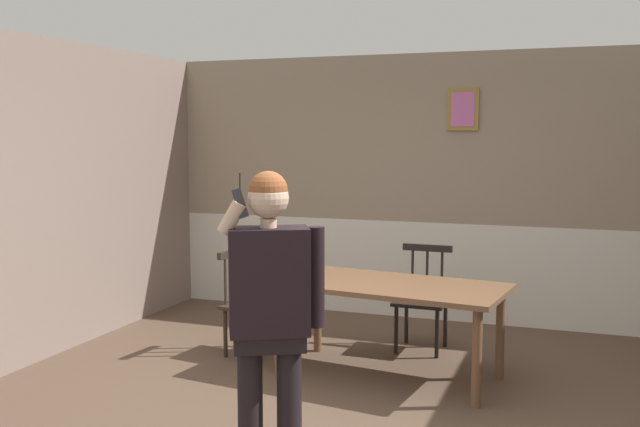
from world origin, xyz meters
The scene contains 6 objects.
ground_plane centered at (0.00, 0.00, 0.00)m, with size 6.63×6.63×0.00m, color brown.
room_back_partition centered at (0.00, 3.02, 1.32)m, with size 5.90×0.17×2.74m.
dining_table centered at (-0.01, 1.05, 0.67)m, with size 1.92×1.11×0.76m.
chair_near_window centered at (0.10, 1.87, 0.46)m, with size 0.46×0.46×0.93m.
chair_by_doorway centered at (-1.29, 1.21, 0.46)m, with size 0.50×0.50×0.92m.
person_figure centered at (-0.18, -0.86, 1.01)m, with size 0.53×0.42×1.73m.
Camera 1 is at (1.42, -4.47, 1.93)m, focal length 41.03 mm.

